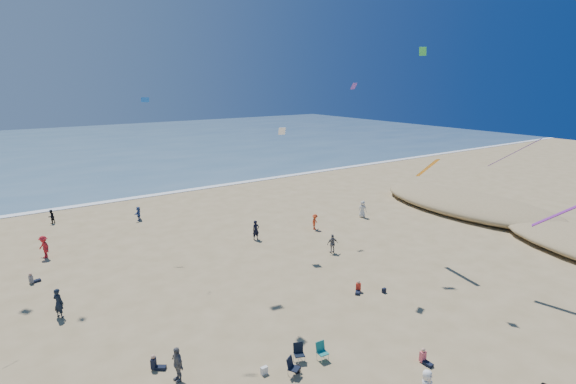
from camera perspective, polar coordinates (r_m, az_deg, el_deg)
ocean at (r=107.38m, az=-28.57°, el=4.63°), size 220.00×100.00×0.06m
surf_line at (r=58.72m, az=-22.76°, el=-1.28°), size 220.00×1.20×0.08m
standing_flyers at (r=33.35m, az=-2.89°, el=-10.01°), size 31.25×43.99×1.93m
seated_group at (r=26.68m, az=-0.75°, el=-17.72°), size 19.73×32.26×0.84m
chair_cluster at (r=24.79m, az=2.24°, el=-20.26°), size 2.73×1.60×1.00m
white_tote at (r=24.44m, az=-3.05°, el=-21.69°), size 0.35×0.20×0.40m
black_backpack at (r=24.52m, az=1.20°, el=-21.56°), size 0.30×0.22×0.38m
navy_bag at (r=32.79m, az=12.10°, el=-12.13°), size 0.28×0.18×0.34m
kites_aloft at (r=30.28m, az=5.48°, el=14.37°), size 41.00×40.49×25.84m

